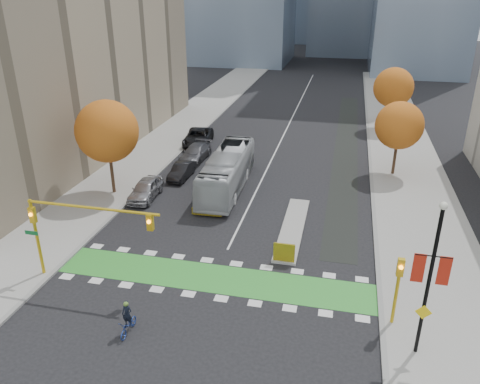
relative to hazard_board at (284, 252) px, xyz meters
The scene contains 23 objects.
ground 5.85m from the hazard_board, 133.60° to the right, with size 300.00×300.00×0.00m, color black.
sidewalk_west 23.59m from the hazard_board, 137.92° to the left, with size 7.00×120.00×0.15m, color gray.
sidewalk_east 18.45m from the hazard_board, 58.98° to the left, with size 7.00×120.00×0.15m, color gray.
curb_west 21.12m from the hazard_board, 131.54° to the left, with size 0.30×120.00×0.16m, color gray.
curb_east 16.92m from the hazard_board, 69.21° to the left, with size 0.30×120.00×0.16m, color gray.
bike_crossing 4.89m from the hazard_board, 145.98° to the right, with size 20.00×3.00×0.01m, color green.
centre_line 36.03m from the hazard_board, 96.38° to the left, with size 0.15×70.00×0.01m, color silver.
bike_lane_paint 26.05m from the hazard_board, 82.27° to the left, with size 2.50×50.00×0.01m, color black.
median_island 4.85m from the hazard_board, 90.00° to the left, with size 1.60×10.00×0.16m, color gray.
hazard_board is the anchor object (origin of this frame).
building_west 35.18m from the hazard_board, 147.56° to the left, with size 16.00×44.00×25.00m, color gray.
tree_west 18.44m from the hazard_board, 154.01° to the left, with size 5.20×5.20×8.22m.
tree_east_near 19.93m from the hazard_board, 65.80° to the left, with size 4.40×4.40×7.08m.
tree_east_far 35.13m from the hazard_board, 75.88° to the left, with size 4.80×4.80×7.65m.
traffic_signal_west 13.23m from the hazard_board, 158.45° to the right, with size 8.53×0.56×5.20m.
traffic_signal_east 8.26m from the hazard_board, 35.92° to the right, with size 0.35×0.43×4.10m.
banner_lamppost 10.76m from the hazard_board, 41.79° to the right, with size 1.65×0.36×8.28m.
cyclist 10.96m from the hazard_board, 129.38° to the right, with size 0.62×1.71×1.96m.
bus 12.90m from the hazard_board, 121.00° to the left, with size 2.83×12.11×3.37m, color #A7ABAF.
parked_car_a 14.95m from the hazard_board, 149.67° to the left, with size 1.93×4.79×1.63m, color #9E9DA3.
parked_car_b 16.98m from the hazard_board, 132.37° to the left, with size 1.47×4.23×1.39m, color black.
parked_car_c 21.09m from the hazard_board, 123.70° to the left, with size 2.16×5.32×1.54m, color #545459.
parked_car_d 26.03m from the hazard_board, 119.97° to the left, with size 2.86×6.19×1.72m, color black.
Camera 1 is at (7.06, -21.90, 16.70)m, focal length 35.00 mm.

